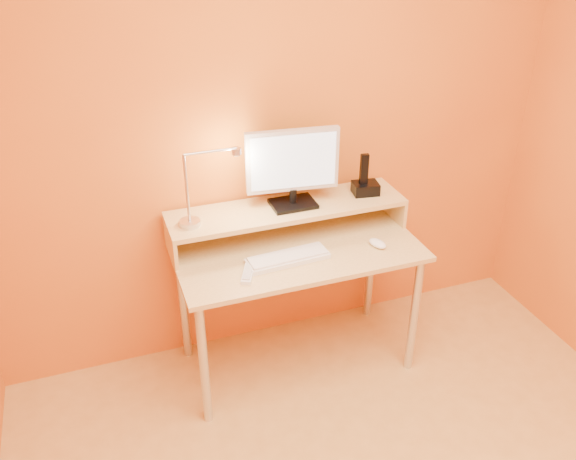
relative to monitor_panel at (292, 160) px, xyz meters
name	(u,v)px	position (x,y,z in m)	size (l,w,h in m)	color
wall_back	(276,124)	(-0.03, 0.16, 0.13)	(3.00, 0.04, 2.50)	orange
desk_leg_fl	(204,365)	(-0.58, -0.41, -0.77)	(0.04, 0.04, 0.69)	silver
desk_leg_fr	(414,315)	(0.52, -0.41, -0.77)	(0.04, 0.04, 0.69)	silver
desk_leg_bl	(183,303)	(-0.58, 0.09, -0.77)	(0.04, 0.04, 0.69)	silver
desk_leg_br	(371,265)	(0.52, 0.09, -0.77)	(0.04, 0.04, 0.69)	silver
desk_lower	(298,251)	(-0.03, -0.16, -0.41)	(1.20, 0.60, 0.03)	#E5C07B
shelf_riser_left	(171,243)	(-0.62, -0.01, -0.33)	(0.02, 0.30, 0.14)	#E5C07B
shelf_riser_right	(392,204)	(0.56, -0.01, -0.33)	(0.02, 0.30, 0.14)	#E5C07B
desk_shelf	(287,208)	(-0.03, -0.01, -0.25)	(1.20, 0.30, 0.03)	#E5C07B
monitor_foot	(293,204)	(0.00, -0.01, -0.23)	(0.22, 0.16, 0.02)	black
monitor_neck	(293,196)	(0.00, -0.01, -0.19)	(0.04, 0.04, 0.07)	black
monitor_panel	(292,160)	(0.00, 0.00, 0.00)	(0.46, 0.04, 0.31)	silver
monitor_back	(291,159)	(0.00, 0.02, 0.00)	(0.41, 0.01, 0.26)	black
monitor_screen	(294,162)	(0.00, -0.02, 0.00)	(0.41, 0.00, 0.27)	silver
lamp_base	(190,223)	(-0.53, -0.04, -0.23)	(0.10, 0.10, 0.03)	silver
lamp_post	(187,189)	(-0.53, -0.04, -0.05)	(0.01, 0.01, 0.33)	silver
lamp_arm	(210,151)	(-0.41, -0.04, 0.12)	(0.01, 0.01, 0.24)	silver
lamp_head	(236,151)	(-0.29, -0.04, 0.10)	(0.04, 0.04, 0.03)	silver
lamp_bulb	(237,154)	(-0.29, -0.04, 0.09)	(0.03, 0.03, 0.00)	#FFEAC6
phone_dock	(365,188)	(0.40, -0.01, -0.21)	(0.13, 0.10, 0.06)	black
phone_handset	(364,169)	(0.38, -0.01, -0.10)	(0.04, 0.03, 0.16)	black
phone_led	(378,191)	(0.44, -0.06, -0.21)	(0.01, 0.00, 0.04)	#2041FF
keyboard	(288,258)	(-0.11, -0.25, -0.39)	(0.40, 0.13, 0.02)	white
mouse	(378,243)	(0.35, -0.27, -0.38)	(0.06, 0.10, 0.03)	white
remote_control	(248,273)	(-0.32, -0.30, -0.39)	(0.05, 0.17, 0.02)	white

